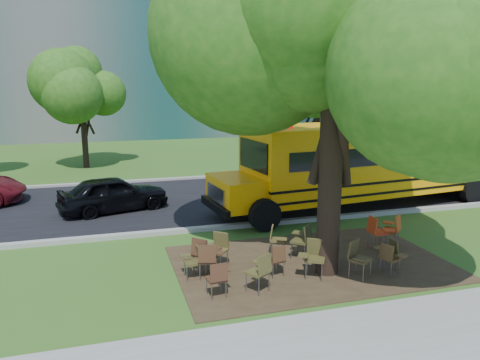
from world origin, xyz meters
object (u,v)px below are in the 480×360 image
object	(u,v)px
chair_9	(218,246)
chair_11	(303,238)
main_tree	(335,55)
chair_6	(389,251)
chair_1	(209,257)
chair_8	(194,259)
chair_7	(390,256)
chair_12	(377,229)
chair_2	(261,269)
black_car	(114,194)
chair_3	(314,254)
chair_10	(276,237)
chair_4	(277,257)
chair_5	(358,256)
chair_14	(203,251)
school_bus	(387,158)
chair_0	(218,276)
chair_13	(393,227)

from	to	relation	value
chair_9	chair_11	distance (m)	2.32
main_tree	chair_6	size ratio (longest dim) A/B	11.24
chair_1	chair_8	size ratio (longest dim) A/B	1.14
chair_6	chair_7	size ratio (longest dim) A/B	0.96
chair_12	chair_2	bearing A→B (deg)	-66.18
chair_12	black_car	distance (m)	9.38
chair_3	chair_10	distance (m)	1.72
chair_3	chair_11	bearing A→B (deg)	-71.24
chair_4	chair_11	bearing A→B (deg)	26.57
chair_2	chair_5	bearing A→B (deg)	-30.38
main_tree	chair_10	size ratio (longest dim) A/B	10.84
chair_14	school_bus	bearing A→B (deg)	74.41
chair_9	black_car	bearing A→B (deg)	-26.23
chair_3	chair_4	size ratio (longest dim) A/B	1.17
chair_5	chair_12	size ratio (longest dim) A/B	0.99
chair_11	chair_12	xyz separation A→B (m)	(2.30, 0.10, -0.01)
chair_0	chair_11	xyz separation A→B (m)	(2.73, 1.64, 0.08)
chair_12	chair_9	bearing A→B (deg)	-89.03
chair_6	chair_11	distance (m)	2.20
chair_7	chair_10	distance (m)	3.02
chair_5	chair_6	xyz separation A→B (m)	(1.07, 0.31, -0.10)
chair_2	chair_14	distance (m)	1.75
chair_2	chair_5	size ratio (longest dim) A/B	0.98
chair_8	chair_9	distance (m)	0.88
main_tree	chair_3	size ratio (longest dim) A/B	9.31
chair_11	chair_14	xyz separation A→B (m)	(-2.76, -0.20, -0.03)
main_tree	chair_1	world-z (taller)	main_tree
chair_1	chair_14	distance (m)	0.41
school_bus	chair_2	xyz separation A→B (m)	(-7.24, -6.17, -1.24)
chair_2	chair_10	bearing A→B (deg)	29.00
chair_2	chair_13	distance (m)	4.96
chair_0	chair_5	distance (m)	3.46
chair_2	black_car	xyz separation A→B (m)	(-2.95, 7.97, 0.09)
chair_1	chair_5	distance (m)	3.57
main_tree	black_car	xyz separation A→B (m)	(-4.88, 7.38, -4.58)
main_tree	chair_1	xyz separation A→B (m)	(-2.89, 0.43, -4.68)
chair_0	chair_4	distance (m)	1.79
chair_10	black_car	bearing A→B (deg)	-120.58
chair_10	main_tree	bearing A→B (deg)	50.94
chair_0	chair_7	world-z (taller)	chair_0
main_tree	chair_2	size ratio (longest dim) A/B	9.53
chair_6	black_car	world-z (taller)	black_car
black_car	chair_12	bearing A→B (deg)	-147.78
chair_1	chair_13	distance (m)	5.63
chair_0	chair_7	distance (m)	4.31
chair_11	chair_3	bearing A→B (deg)	-148.24
chair_3	chair_8	distance (m)	2.89
chair_5	chair_10	world-z (taller)	chair_5
chair_5	chair_7	bearing A→B (deg)	143.44
school_bus	chair_12	distance (m)	5.60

